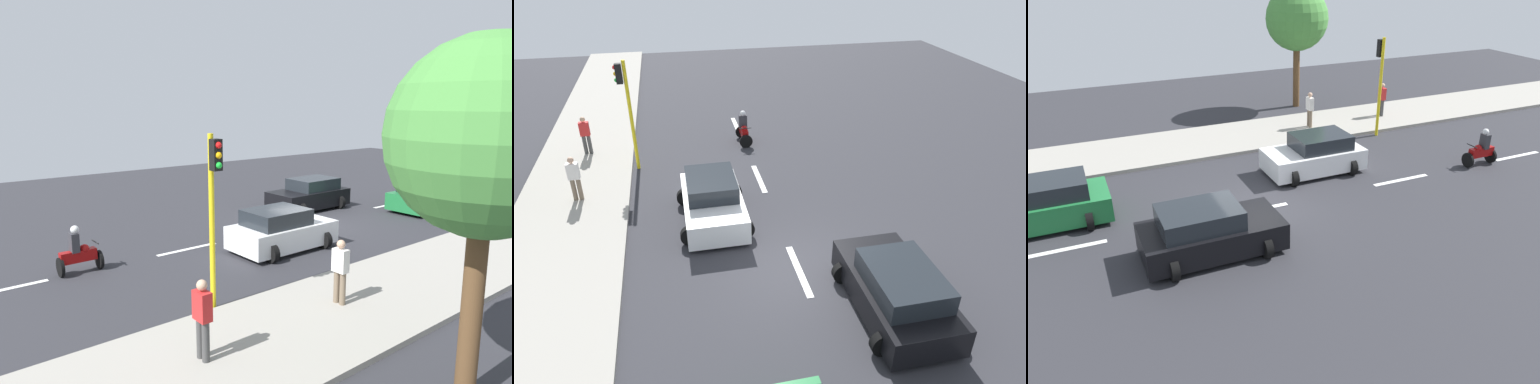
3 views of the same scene
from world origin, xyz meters
TOP-DOWN VIEW (x-y plane):
  - ground_plane at (0.00, 0.00)m, footprint 40.00×60.00m
  - sidewalk at (7.00, 0.00)m, footprint 4.00×60.00m
  - lane_stripe_far_north at (0.00, -12.00)m, footprint 0.20×2.40m
  - lane_stripe_north at (0.00, -6.00)m, footprint 0.20×2.40m
  - lane_stripe_mid at (0.00, 0.00)m, footprint 0.20×2.40m
  - lane_stripe_south at (0.00, 6.00)m, footprint 0.20×2.40m
  - lane_stripe_far_south at (0.00, 12.00)m, footprint 0.20×2.40m
  - car_white at (2.12, -3.37)m, footprint 2.37×3.80m
  - car_green at (1.81, 6.52)m, footprint 2.34×4.37m
  - car_black at (-1.94, 2.13)m, footprint 2.37×4.02m
  - motorcycle at (-0.04, -9.84)m, footprint 0.60×1.30m
  - pedestrian_near_signal at (6.90, -9.72)m, footprint 0.40×0.24m
  - pedestrian_by_tree at (6.79, -5.52)m, footprint 0.40×0.24m
  - traffic_light_corner at (4.85, -8.04)m, footprint 0.49×0.24m
  - street_tree_south at (10.77, -6.70)m, footprint 3.31×3.31m

SIDE VIEW (x-z plane):
  - ground_plane at x=0.00m, z-range -0.10..0.00m
  - lane_stripe_far_north at x=0.00m, z-range 0.00..0.01m
  - lane_stripe_north at x=0.00m, z-range 0.00..0.01m
  - lane_stripe_mid at x=0.00m, z-range 0.00..0.01m
  - lane_stripe_south at x=0.00m, z-range 0.00..0.01m
  - lane_stripe_far_south at x=0.00m, z-range 0.00..0.01m
  - sidewalk at x=7.00m, z-range 0.00..0.15m
  - motorcycle at x=-0.04m, z-range -0.12..1.41m
  - car_white at x=2.12m, z-range -0.05..1.47m
  - car_black at x=-1.94m, z-range -0.05..1.47m
  - car_green at x=1.81m, z-range -0.05..1.47m
  - pedestrian_near_signal at x=6.90m, z-range 0.21..1.90m
  - pedestrian_by_tree at x=6.79m, z-range 0.21..1.90m
  - traffic_light_corner at x=4.85m, z-range 0.68..5.18m
  - street_tree_south at x=10.77m, z-range 1.49..7.84m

